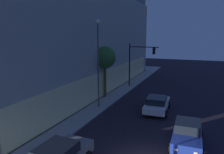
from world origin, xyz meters
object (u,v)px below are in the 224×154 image
(traffic_light_far_corner, at_px, (138,58))
(car_white, at_px, (157,104))
(modern_building, at_px, (26,34))
(car_blue, at_px, (187,133))
(street_lamp_sidewalk, at_px, (98,54))
(sidewalk_tree, at_px, (105,58))

(traffic_light_far_corner, xyz_separation_m, car_white, (-9.04, -4.49, -3.44))
(modern_building, bearing_deg, car_blue, -114.67)
(modern_building, relative_size, car_blue, 8.73)
(street_lamp_sidewalk, xyz_separation_m, sidewalk_tree, (3.80, 0.98, -0.76))
(traffic_light_far_corner, bearing_deg, car_blue, -152.71)
(modern_building, distance_m, traffic_light_far_corner, 17.02)
(car_blue, bearing_deg, sidewalk_tree, 49.81)
(modern_building, distance_m, car_blue, 27.16)
(modern_building, height_order, traffic_light_far_corner, modern_building)
(car_white, bearing_deg, modern_building, 76.04)
(sidewalk_tree, height_order, car_white, sidewalk_tree)
(sidewalk_tree, relative_size, car_blue, 1.36)
(modern_building, distance_m, car_white, 22.40)
(car_blue, bearing_deg, traffic_light_far_corner, 27.29)
(traffic_light_far_corner, height_order, sidewalk_tree, traffic_light_far_corner)
(modern_building, height_order, car_blue, modern_building)
(street_lamp_sidewalk, distance_m, car_white, 7.57)
(traffic_light_far_corner, bearing_deg, modern_building, 103.49)
(street_lamp_sidewalk, distance_m, sidewalk_tree, 4.00)
(traffic_light_far_corner, bearing_deg, sidewalk_tree, 161.00)
(street_lamp_sidewalk, xyz_separation_m, car_white, (1.26, -5.74, -4.77))
(traffic_light_far_corner, distance_m, sidewalk_tree, 6.90)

